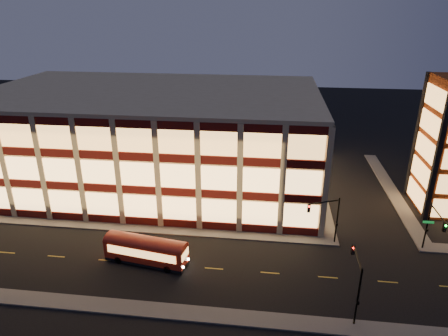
# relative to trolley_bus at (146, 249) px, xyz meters

# --- Properties ---
(ground) EXTENTS (200.00, 200.00, 0.00)m
(ground) POSITION_rel_trolley_bus_xyz_m (-2.51, 5.77, -1.71)
(ground) COLOR black
(ground) RESTS_ON ground
(sidewalk_office_south) EXTENTS (54.00, 2.00, 0.15)m
(sidewalk_office_south) POSITION_rel_trolley_bus_xyz_m (-5.51, 6.77, -1.63)
(sidewalk_office_south) COLOR #514F4C
(sidewalk_office_south) RESTS_ON ground
(sidewalk_office_east) EXTENTS (2.00, 30.00, 0.15)m
(sidewalk_office_east) POSITION_rel_trolley_bus_xyz_m (20.49, 22.77, -1.63)
(sidewalk_office_east) COLOR #514F4C
(sidewalk_office_east) RESTS_ON ground
(sidewalk_tower_west) EXTENTS (2.00, 30.00, 0.15)m
(sidewalk_tower_west) POSITION_rel_trolley_bus_xyz_m (31.49, 22.77, -1.63)
(sidewalk_tower_west) COLOR #514F4C
(sidewalk_tower_west) RESTS_ON ground
(sidewalk_near) EXTENTS (100.00, 2.00, 0.15)m
(sidewalk_near) POSITION_rel_trolley_bus_xyz_m (-2.51, -7.23, -1.63)
(sidewalk_near) COLOR #514F4C
(sidewalk_near) RESTS_ON ground
(office_building) EXTENTS (50.45, 30.45, 14.50)m
(office_building) POSITION_rel_trolley_bus_xyz_m (-5.42, 22.69, 5.54)
(office_building) COLOR tan
(office_building) RESTS_ON ground
(traffic_signal_far) EXTENTS (3.79, 1.87, 6.00)m
(traffic_signal_far) POSITION_rel_trolley_bus_xyz_m (19.70, 6.01, 2.40)
(traffic_signal_far) COLOR black
(traffic_signal_far) RESTS_ON ground
(traffic_signal_right) EXTENTS (1.20, 4.37, 6.00)m
(traffic_signal_right) POSITION_rel_trolley_bus_xyz_m (30.99, 5.15, 2.39)
(traffic_signal_right) COLOR black
(traffic_signal_right) RESTS_ON ground
(traffic_signal_near) EXTENTS (0.32, 4.45, 6.00)m
(traffic_signal_near) POSITION_rel_trolley_bus_xyz_m (20.99, -5.26, 2.42)
(traffic_signal_near) COLOR black
(traffic_signal_near) RESTS_ON ground
(trolley_bus) EXTENTS (9.36, 3.74, 3.08)m
(trolley_bus) POSITION_rel_trolley_bus_xyz_m (0.00, 0.00, 0.00)
(trolley_bus) COLOR #9A1708
(trolley_bus) RESTS_ON ground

